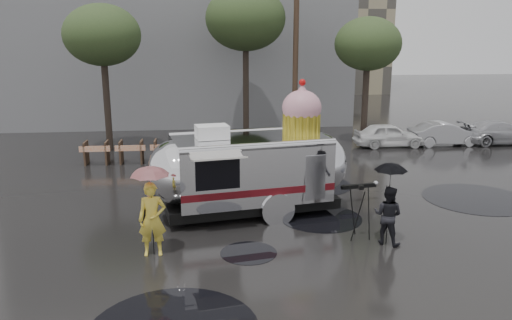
{
  "coord_description": "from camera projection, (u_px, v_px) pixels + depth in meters",
  "views": [
    {
      "loc": [
        -2.47,
        -11.94,
        5.41
      ],
      "look_at": [
        -0.79,
        3.04,
        1.7
      ],
      "focal_mm": 35.0,
      "sensor_mm": 36.0,
      "label": 1
    }
  ],
  "objects": [
    {
      "name": "parked_cars",
      "position": [
        478.0,
        131.0,
        25.77
      ],
      "size": [
        13.2,
        1.9,
        1.5
      ],
      "color": "silver",
      "rests_on": "ground"
    },
    {
      "name": "person_right",
      "position": [
        388.0,
        215.0,
        13.3
      ],
      "size": [
        0.87,
        0.82,
        1.6
      ],
      "primitive_type": "imported",
      "rotation": [
        0.0,
        0.0,
        2.46
      ],
      "color": "black",
      "rests_on": "ground"
    },
    {
      "name": "barricade_row",
      "position": [
        131.0,
        151.0,
        21.97
      ],
      "size": [
        4.3,
        0.8,
        1.0
      ],
      "color": "#473323",
      "rests_on": "ground"
    },
    {
      "name": "tree_left",
      "position": [
        102.0,
        36.0,
        23.56
      ],
      "size": [
        3.64,
        3.64,
        6.95
      ],
      "color": "#382D26",
      "rests_on": "ground"
    },
    {
      "name": "grey_building",
      "position": [
        176.0,
        21.0,
        34.25
      ],
      "size": [
        22.0,
        12.0,
        13.0
      ],
      "primitive_type": "cube",
      "color": "slate",
      "rests_on": "ground"
    },
    {
      "name": "person_left",
      "position": [
        152.0,
        219.0,
        12.57
      ],
      "size": [
        0.7,
        0.48,
        1.91
      ],
      "primitive_type": "imported",
      "rotation": [
        0.0,
        0.0,
        0.04
      ],
      "color": "yellow",
      "rests_on": "ground"
    },
    {
      "name": "ground",
      "position": [
        299.0,
        249.0,
        13.08
      ],
      "size": [
        120.0,
        120.0,
        0.0
      ],
      "primitive_type": "plane",
      "color": "black",
      "rests_on": "ground"
    },
    {
      "name": "airstream_trailer",
      "position": [
        253.0,
        166.0,
        15.57
      ],
      "size": [
        7.8,
        3.82,
        4.25
      ],
      "rotation": [
        0.0,
        0.0,
        0.17
      ],
      "color": "silver",
      "rests_on": "ground"
    },
    {
      "name": "tree_mid",
      "position": [
        246.0,
        19.0,
        26.04
      ],
      "size": [
        4.2,
        4.2,
        8.03
      ],
      "color": "#382D26",
      "rests_on": "ground"
    },
    {
      "name": "tree_right",
      "position": [
        368.0,
        45.0,
        25.07
      ],
      "size": [
        3.36,
        3.36,
        6.42
      ],
      "color": "#382D26",
      "rests_on": "ground"
    },
    {
      "name": "utility_pole",
      "position": [
        296.0,
        53.0,
        25.76
      ],
      "size": [
        1.6,
        0.28,
        9.0
      ],
      "color": "#473323",
      "rests_on": "ground"
    },
    {
      "name": "umbrella_pink",
      "position": [
        150.0,
        181.0,
        12.33
      ],
      "size": [
        1.2,
        1.2,
        2.37
      ],
      "color": "#CB7E83",
      "rests_on": "ground"
    },
    {
      "name": "puddles",
      "position": [
        320.0,
        218.0,
        15.38
      ],
      "size": [
        13.47,
        12.3,
        0.01
      ],
      "color": "black",
      "rests_on": "ground"
    },
    {
      "name": "umbrella_black",
      "position": [
        391.0,
        175.0,
        13.03
      ],
      "size": [
        1.05,
        1.05,
        2.26
      ],
      "color": "black",
      "rests_on": "ground"
    },
    {
      "name": "tripod",
      "position": [
        360.0,
        207.0,
        13.6
      ],
      "size": [
        0.56,
        0.63,
        1.53
      ],
      "rotation": [
        0.0,
        0.0,
        0.02
      ],
      "color": "black",
      "rests_on": "ground"
    }
  ]
}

